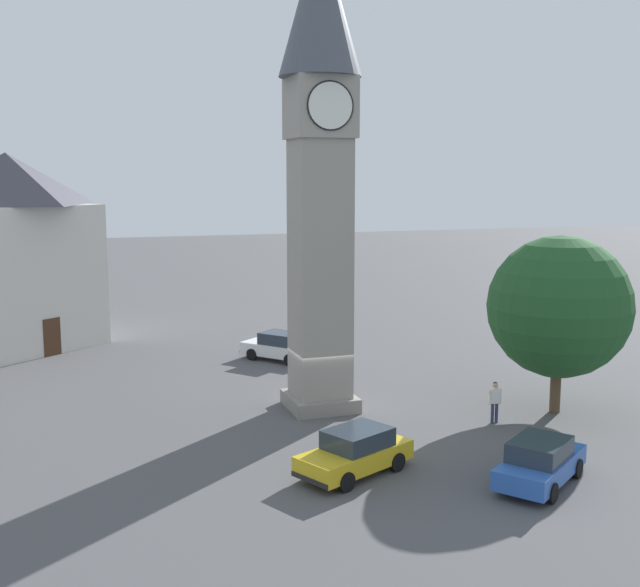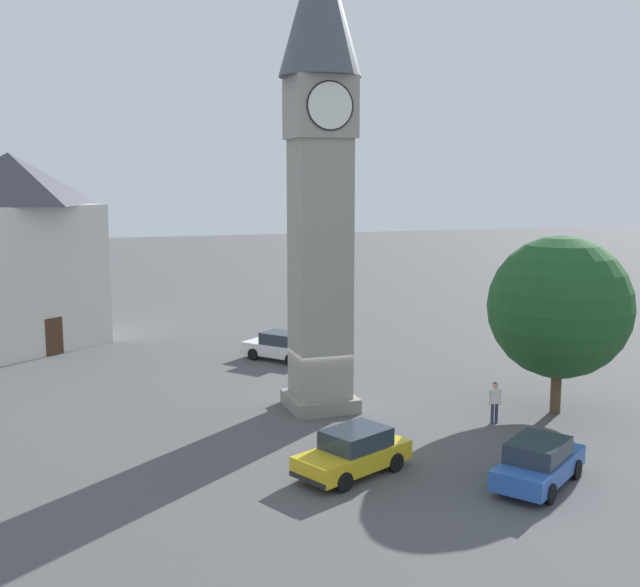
{
  "view_description": "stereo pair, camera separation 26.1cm",
  "coord_description": "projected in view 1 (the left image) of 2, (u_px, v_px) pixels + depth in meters",
  "views": [
    {
      "loc": [
        -10.25,
        -30.39,
        9.8
      ],
      "look_at": [
        0.0,
        0.0,
        4.97
      ],
      "focal_mm": 43.44,
      "sensor_mm": 36.0,
      "label": 1
    },
    {
      "loc": [
        -10.0,
        -30.48,
        9.8
      ],
      "look_at": [
        0.0,
        0.0,
        4.97
      ],
      "focal_mm": 43.44,
      "sensor_mm": 36.0,
      "label": 2
    }
  ],
  "objects": [
    {
      "name": "ground_plane",
      "position": [
        320.0,
        408.0,
        33.18
      ],
      "size": [
        200.0,
        200.0,
        0.0
      ],
      "primitive_type": "plane",
      "color": "#4C4C4F"
    },
    {
      "name": "clock_tower",
      "position": [
        320.0,
        131.0,
        31.44
      ],
      "size": [
        3.36,
        3.36,
        19.93
      ],
      "color": "gray",
      "rests_on": "ground"
    },
    {
      "name": "car_blue_kerb",
      "position": [
        355.0,
        452.0,
        25.68
      ],
      "size": [
        4.45,
        3.29,
        1.53
      ],
      "color": "gold",
      "rests_on": "ground"
    },
    {
      "name": "car_silver_kerb",
      "position": [
        540.0,
        462.0,
        24.81
      ],
      "size": [
        4.33,
        3.79,
        1.53
      ],
      "color": "#2D5BB7",
      "rests_on": "ground"
    },
    {
      "name": "car_red_corner",
      "position": [
        280.0,
        346.0,
        41.73
      ],
      "size": [
        3.92,
        4.26,
        1.53
      ],
      "color": "white",
      "rests_on": "ground"
    },
    {
      "name": "pedestrian",
      "position": [
        495.0,
        398.0,
        31.02
      ],
      "size": [
        0.56,
        0.25,
        1.69
      ],
      "color": "#2D3351",
      "rests_on": "ground"
    },
    {
      "name": "tree",
      "position": [
        559.0,
        307.0,
        31.92
      ],
      "size": [
        5.9,
        5.9,
        7.47
      ],
      "color": "brown",
      "rests_on": "ground"
    },
    {
      "name": "building_shop_left",
      "position": [
        11.0,
        250.0,
        43.84
      ],
      "size": [
        11.09,
        10.76,
        11.17
      ],
      "color": "beige",
      "rests_on": "ground"
    }
  ]
}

